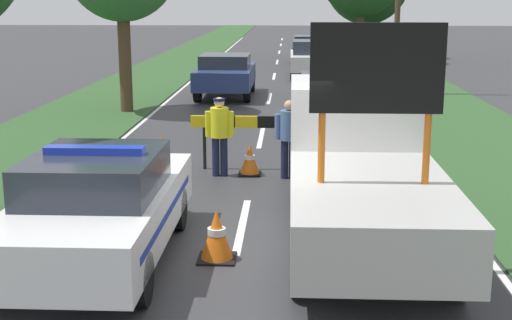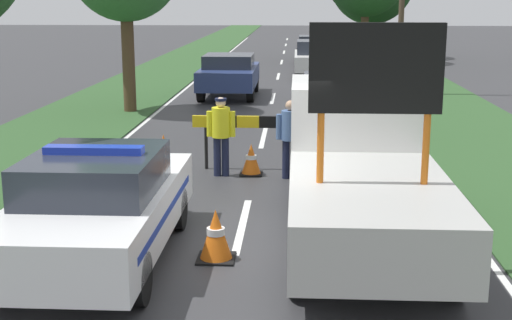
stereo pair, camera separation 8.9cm
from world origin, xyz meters
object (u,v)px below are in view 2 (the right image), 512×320
at_px(police_officer, 221,130).
at_px(traffic_cone_centre_front, 216,235).
at_px(work_truck, 360,164).
at_px(pedestrian_civilian, 290,133).
at_px(queued_car_van_white, 314,58).
at_px(queued_car_sedan_silver, 333,103).
at_px(traffic_cone_near_truck, 363,150).
at_px(queued_car_sedan_black, 314,49).
at_px(traffic_cone_near_police, 251,159).
at_px(traffic_cone_behind_barrier, 164,150).
at_px(police_car, 99,206).
at_px(queued_car_hatch_blue, 229,74).
at_px(road_barrier, 259,126).

height_order(police_officer, traffic_cone_centre_front, police_officer).
height_order(work_truck, pedestrian_civilian, work_truck).
bearing_deg(police_officer, queued_car_van_white, -90.71).
height_order(pedestrian_civilian, queued_car_sedan_silver, pedestrian_civilian).
relative_size(traffic_cone_near_truck, queued_car_sedan_black, 0.13).
height_order(queued_car_van_white, queued_car_sedan_black, queued_car_van_white).
height_order(traffic_cone_near_police, traffic_cone_behind_barrier, traffic_cone_behind_barrier).
height_order(police_officer, queued_car_van_white, queued_car_van_white).
distance_m(queued_car_sedan_silver, queued_car_sedan_black, 19.65).
relative_size(pedestrian_civilian, traffic_cone_centre_front, 2.19).
distance_m(police_car, police_officer, 4.92).
relative_size(police_car, queued_car_sedan_silver, 1.03).
relative_size(work_truck, queued_car_sedan_silver, 1.30).
bearing_deg(work_truck, police_car, 21.56).
bearing_deg(queued_car_hatch_blue, queued_car_sedan_silver, 116.87).
height_order(work_truck, traffic_cone_near_truck, work_truck).
bearing_deg(traffic_cone_near_truck, traffic_cone_centre_front, -112.77).
bearing_deg(police_officer, queued_car_sedan_black, -89.29).
bearing_deg(traffic_cone_near_truck, pedestrian_civilian, -136.37).
xyz_separation_m(police_car, traffic_cone_centre_front, (1.55, 0.13, -0.42)).
height_order(traffic_cone_near_truck, traffic_cone_behind_barrier, traffic_cone_behind_barrier).
relative_size(queued_car_van_white, queued_car_sedan_black, 1.11).
bearing_deg(queued_car_sedan_black, traffic_cone_behind_barrier, 81.09).
bearing_deg(queued_car_hatch_blue, queued_car_sedan_black, -104.42).
distance_m(queued_car_hatch_blue, queued_car_sedan_black, 13.42).
xyz_separation_m(work_truck, traffic_cone_behind_barrier, (-3.76, 4.19, -0.74)).
height_order(queued_car_hatch_blue, queued_car_sedan_black, queued_car_hatch_blue).
distance_m(traffic_cone_behind_barrier, queued_car_sedan_silver, 5.59).
bearing_deg(work_truck, pedestrian_civilian, -71.51).
distance_m(traffic_cone_near_truck, queued_car_hatch_blue, 10.95).
xyz_separation_m(queued_car_hatch_blue, queued_car_van_white, (3.17, 6.58, 0.03)).
relative_size(queued_car_hatch_blue, queued_car_sedan_black, 1.05).
distance_m(pedestrian_civilian, traffic_cone_near_police, 1.03).
height_order(work_truck, queued_car_van_white, work_truck).
bearing_deg(pedestrian_civilian, traffic_cone_near_police, 161.78).
bearing_deg(police_car, work_truck, 24.77).
bearing_deg(police_car, road_barrier, 74.23).
distance_m(traffic_cone_centre_front, queued_car_sedan_silver, 9.81).
distance_m(police_officer, queued_car_van_white, 18.31).
xyz_separation_m(pedestrian_civilian, queued_car_van_white, (0.87, 18.30, -0.07)).
height_order(police_officer, traffic_cone_near_police, police_officer).
height_order(police_officer, pedestrian_civilian, police_officer).
bearing_deg(traffic_cone_centre_front, traffic_cone_near_truck, 67.23).
relative_size(police_car, queued_car_sedan_black, 1.10).
relative_size(police_officer, pedestrian_civilian, 1.02).
xyz_separation_m(pedestrian_civilian, queued_car_sedan_black, (1.05, 24.72, -0.13)).
bearing_deg(queued_car_van_white, queued_car_sedan_black, -91.56).
bearing_deg(police_car, queued_car_hatch_blue, 92.62).
xyz_separation_m(work_truck, queued_car_sedan_black, (-0.03, 27.96, -0.29)).
relative_size(road_barrier, traffic_cone_behind_barrier, 4.09).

